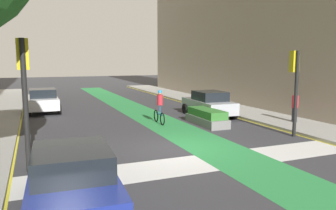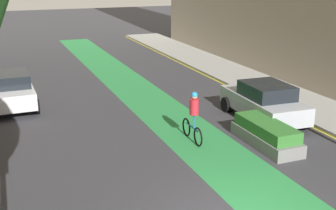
{
  "view_description": "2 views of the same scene",
  "coord_description": "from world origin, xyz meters",
  "px_view_note": "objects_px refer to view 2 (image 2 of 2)",
  "views": [
    {
      "loc": [
        -5.2,
        -11.51,
        3.44
      ],
      "look_at": [
        1.37,
        4.56,
        1.07
      ],
      "focal_mm": 35.26,
      "sensor_mm": 36.0,
      "label": 1
    },
    {
      "loc": [
        -5.2,
        -8.29,
        5.93
      ],
      "look_at": [
        0.79,
        6.73,
        0.89
      ],
      "focal_mm": 47.35,
      "sensor_mm": 36.0,
      "label": 2
    }
  ],
  "objects_px": {
    "car_white_left_far": "(11,89)",
    "cyclist_in_lane": "(193,116)",
    "car_silver_right_far": "(264,101)",
    "median_planter": "(266,134)"
  },
  "relations": [
    {
      "from": "cyclist_in_lane",
      "to": "median_planter",
      "type": "xyz_separation_m",
      "value": [
        2.23,
        -1.22,
        -0.57
      ]
    },
    {
      "from": "car_white_left_far",
      "to": "median_planter",
      "type": "xyz_separation_m",
      "value": [
        7.97,
        -7.95,
        -0.4
      ]
    },
    {
      "from": "cyclist_in_lane",
      "to": "median_planter",
      "type": "relative_size",
      "value": 0.62
    },
    {
      "from": "median_planter",
      "to": "car_silver_right_far",
      "type": "bearing_deg",
      "value": 58.77
    },
    {
      "from": "cyclist_in_lane",
      "to": "median_planter",
      "type": "distance_m",
      "value": 2.61
    },
    {
      "from": "car_silver_right_far",
      "to": "cyclist_in_lane",
      "type": "distance_m",
      "value": 3.75
    },
    {
      "from": "car_white_left_far",
      "to": "cyclist_in_lane",
      "type": "relative_size",
      "value": 2.28
    },
    {
      "from": "car_white_left_far",
      "to": "cyclist_in_lane",
      "type": "xyz_separation_m",
      "value": [
        5.74,
        -6.72,
        0.17
      ]
    },
    {
      "from": "car_silver_right_far",
      "to": "median_planter",
      "type": "distance_m",
      "value": 2.67
    },
    {
      "from": "car_silver_right_far",
      "to": "cyclist_in_lane",
      "type": "bearing_deg",
      "value": -163.97
    }
  ]
}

